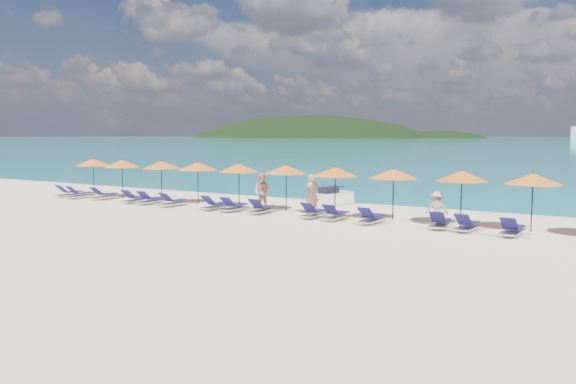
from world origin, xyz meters
The scene contains 32 objects.
ground centered at (0.00, 0.00, 0.00)m, with size 1400.00×1400.00×0.00m, color beige.
headland_main centered at (-300.00, 540.00, -38.00)m, with size 374.00×242.00×126.50m.
headland_small centered at (-150.00, 560.00, -35.00)m, with size 162.00×126.00×85.50m.
jetski centered at (-0.70, 8.56, 0.39)m, with size 1.57×2.78×0.93m.
beachgoer_a centered at (-0.01, 5.20, 0.92)m, with size 0.67×0.44×1.84m, color tan.
beachgoer_b centered at (-2.53, 4.79, 0.91)m, with size 0.89×0.51×1.83m, color tan.
beachgoer_c centered at (6.08, 4.57, 0.71)m, with size 0.91×0.42×1.41m, color tan.
umbrella_0 centered at (-15.03, 5.15, 2.02)m, with size 2.10×2.10×2.28m.
umbrella_1 centered at (-12.34, 4.95, 2.02)m, with size 2.10×2.10×2.28m.
umbrella_2 centered at (-9.49, 5.16, 2.02)m, with size 2.10×2.10×2.28m.
umbrella_3 centered at (-6.92, 5.20, 2.02)m, with size 2.10×2.10×2.28m.
umbrella_4 centered at (-4.13, 5.06, 2.02)m, with size 2.10×2.10×2.28m.
umbrella_5 centered at (-1.43, 5.21, 2.02)m, with size 2.10×2.10×2.28m.
umbrella_6 centered at (1.28, 5.00, 2.02)m, with size 2.10×2.10×2.28m.
umbrella_7 centered at (4.02, 5.08, 2.02)m, with size 2.10×2.10×2.28m.
umbrella_8 centered at (6.86, 5.22, 2.02)m, with size 2.10×2.10×2.28m.
umbrella_9 centered at (9.53, 5.14, 2.02)m, with size 2.10×2.10×2.28m.
lounger_0 centered at (-15.64, 3.86, 0.24)m, with size 0.77×1.75×0.66m.
lounger_1 centered at (-14.52, 3.73, 0.24)m, with size 0.78×1.75×0.66m.
lounger_2 centered at (-12.86, 4.04, 0.24)m, with size 0.72×1.74×0.66m.
lounger_3 centered at (-10.17, 3.82, 0.24)m, with size 0.72×1.73×0.66m.
lounger_4 centered at (-9.08, 3.86, 0.24)m, with size 0.77×1.75×0.66m.
lounger_5 centered at (-7.38, 3.77, 0.24)m, with size 0.71×1.73×0.66m.
lounger_6 centered at (-4.68, 3.86, 0.24)m, with size 0.74×1.74×0.66m.
lounger_7 centered at (-3.53, 3.84, 0.24)m, with size 0.62×1.70×0.66m.
lounger_8 centered at (-1.97, 3.90, 0.24)m, with size 0.70×1.73×0.66m.
lounger_9 centered at (0.78, 3.96, 0.24)m, with size 0.62×1.70×0.66m.
lounger_10 centered at (1.91, 3.86, 0.24)m, with size 0.67×1.72×0.66m.
lounger_11 centered at (3.57, 3.77, 0.24)m, with size 0.69×1.72×0.66m.
lounger_12 centered at (6.35, 4.05, 0.24)m, with size 0.75×1.74×0.66m.
lounger_13 centered at (7.43, 3.94, 0.24)m, with size 0.75×1.74×0.66m.
lounger_14 centered at (9.07, 3.82, 0.24)m, with size 0.73×1.74×0.66m.
Camera 1 is at (12.49, -17.73, 3.69)m, focal length 35.00 mm.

